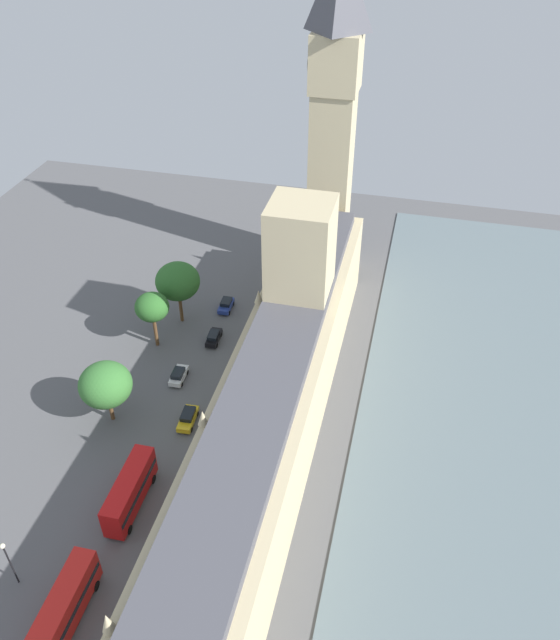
% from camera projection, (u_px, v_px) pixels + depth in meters
% --- Properties ---
extents(ground_plane, '(147.42, 147.42, 0.00)m').
position_uv_depth(ground_plane, '(261.00, 433.00, 86.03)').
color(ground_plane, '#565659').
extents(river_thames, '(39.74, 132.68, 0.25)m').
position_uv_depth(river_thames, '(508.00, 477.00, 80.02)').
color(river_thames, slate).
rests_on(river_thames, ground).
extents(parliament_building, '(11.38, 77.42, 27.45)m').
position_uv_depth(parliament_building, '(279.00, 383.00, 82.21)').
color(parliament_building, '#CCBA8E').
rests_on(parliament_building, ground).
extents(clock_tower, '(7.62, 7.62, 54.20)m').
position_uv_depth(clock_tower, '(333.00, 117.00, 101.70)').
color(clock_tower, '#CCBA8E').
rests_on(clock_tower, ground).
extents(car_blue_near_tower, '(2.09, 4.22, 1.74)m').
position_uv_depth(car_blue_near_tower, '(226.00, 305.00, 107.62)').
color(car_blue_near_tower, navy).
rests_on(car_blue_near_tower, ground).
extents(car_black_by_river_gate, '(2.01, 4.39, 1.74)m').
position_uv_depth(car_black_by_river_gate, '(214.00, 337.00, 100.81)').
color(car_black_by_river_gate, black).
rests_on(car_black_by_river_gate, ground).
extents(car_white_midblock, '(2.03, 4.27, 1.74)m').
position_uv_depth(car_white_midblock, '(179.00, 375.00, 93.81)').
color(car_white_midblock, silver).
rests_on(car_white_midblock, ground).
extents(car_yellow_cab_kerbside, '(2.19, 4.77, 1.74)m').
position_uv_depth(car_yellow_cab_kerbside, '(188.00, 418.00, 87.04)').
color(car_yellow_cab_kerbside, gold).
rests_on(car_yellow_cab_kerbside, ground).
extents(double_decker_bus_far_end, '(2.78, 10.54, 4.75)m').
position_uv_depth(double_decker_bus_far_end, '(130.00, 491.00, 75.33)').
color(double_decker_bus_far_end, red).
rests_on(double_decker_bus_far_end, ground).
extents(double_decker_bus_under_trees, '(2.81, 10.54, 4.75)m').
position_uv_depth(double_decker_bus_under_trees, '(65.00, 606.00, 64.19)').
color(double_decker_bus_under_trees, red).
rests_on(double_decker_bus_under_trees, ground).
extents(pedestrian_corner, '(0.59, 0.49, 1.53)m').
position_uv_depth(pedestrian_corner, '(159.00, 531.00, 73.31)').
color(pedestrian_corner, gray).
rests_on(pedestrian_corner, ground).
extents(pedestrian_trailing, '(0.66, 0.58, 1.63)m').
position_uv_depth(pedestrian_trailing, '(163.00, 529.00, 73.38)').
color(pedestrian_trailing, '#336B60').
rests_on(pedestrian_trailing, ground).
extents(pedestrian_opposite_hall, '(0.58, 0.65, 1.58)m').
position_uv_depth(pedestrian_opposite_hall, '(265.00, 291.00, 111.01)').
color(pedestrian_opposite_hall, gray).
rests_on(pedestrian_opposite_hall, ground).
extents(plane_tree_leading, '(7.06, 7.06, 9.37)m').
position_uv_depth(plane_tree_leading, '(105.00, 385.00, 84.26)').
color(plane_tree_leading, brown).
rests_on(plane_tree_leading, ground).
extents(plane_tree_slot_10, '(7.08, 7.08, 10.81)m').
position_uv_depth(plane_tree_slot_10, '(178.00, 281.00, 100.94)').
color(plane_tree_slot_10, brown).
rests_on(plane_tree_slot_10, ground).
extents(plane_tree_slot_11, '(5.19, 5.19, 9.58)m').
position_uv_depth(plane_tree_slot_11, '(152.00, 307.00, 96.25)').
color(plane_tree_slot_11, brown).
rests_on(plane_tree_slot_11, ground).
extents(street_lamp_slot_13, '(0.56, 0.56, 7.01)m').
position_uv_depth(street_lamp_slot_13, '(7.00, 557.00, 66.11)').
color(street_lamp_slot_13, black).
rests_on(street_lamp_slot_13, ground).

